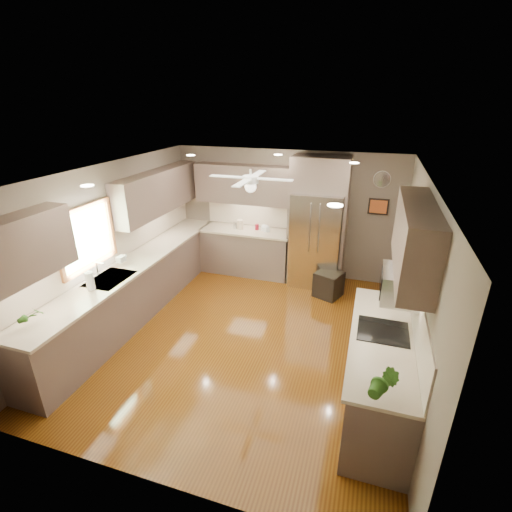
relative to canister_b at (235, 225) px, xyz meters
The scene contains 27 objects.
floor 2.59m from the canister_b, 66.37° to the right, with size 5.00×5.00×0.00m, color #4E270A.
ceiling 2.81m from the canister_b, 66.37° to the right, with size 5.00×5.00×0.00m, color white.
wall_back 1.03m from the canister_b, 18.25° to the left, with size 4.50×4.50×0.00m, color #6A5D51.
wall_front 4.79m from the canister_b, 78.47° to the right, with size 4.50×4.50×0.00m, color #6A5D51.
wall_left 2.55m from the canister_b, 120.64° to the right, with size 5.00×5.00×0.00m, color #6A5D51.
wall_right 3.89m from the canister_b, 34.27° to the right, with size 5.00×5.00×0.00m, color #6A5D51.
canister_b is the anchor object (origin of this frame).
canister_c 0.10m from the canister_b, ahead, with size 0.12×0.12×0.20m, color #C6B095.
canister_d 0.44m from the canister_b, ahead, with size 0.08×0.08×0.12m, color maroon.
soap_bottle 2.45m from the canister_b, 116.66° to the right, with size 0.09×0.10×0.21m, color white.
potted_plant_left 4.12m from the canister_b, 104.00° to the right, with size 0.16×0.11×0.30m, color #265418.
potted_plant_right 4.90m from the canister_b, 54.41° to the right, with size 0.20×0.16×0.35m, color #265418.
bowl 0.63m from the canister_b, ahead, with size 0.22×0.22×0.05m, color #C6B095.
left_run 2.33m from the canister_b, 116.14° to the right, with size 0.65×4.70×1.45m.
back_run 0.57m from the canister_b, ahead, with size 1.85×0.65×1.45m.
uppers 1.72m from the canister_b, 81.71° to the right, with size 4.50×4.70×0.95m.
window 3.02m from the canister_b, 115.22° to the right, with size 0.05×1.12×0.92m.
sink 2.86m from the canister_b, 109.98° to the right, with size 0.50×0.70×0.32m.
refrigerator 1.67m from the canister_b, ahead, with size 1.06×0.75×2.45m.
right_run 4.18m from the canister_b, 45.97° to the right, with size 0.70×2.20×1.45m.
microwave 4.07m from the canister_b, 42.53° to the right, with size 0.43×0.55×0.34m.
ceiling_fan 2.49m from the canister_b, 63.11° to the right, with size 1.18×1.18×0.32m.
recessed_lights 2.50m from the canister_b, 62.84° to the right, with size 2.84×3.14×0.01m.
wall_clock 2.91m from the canister_b, ahead, with size 0.30×0.03×0.30m.
framed_print 2.77m from the canister_b, ahead, with size 0.36×0.03×0.30m.
stool 2.20m from the canister_b, 14.46° to the right, with size 0.57×0.57×0.50m.
paper_towel 3.21m from the canister_b, 107.78° to the right, with size 0.11×0.11×0.28m.
Camera 1 is at (1.60, -4.51, 3.38)m, focal length 26.00 mm.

